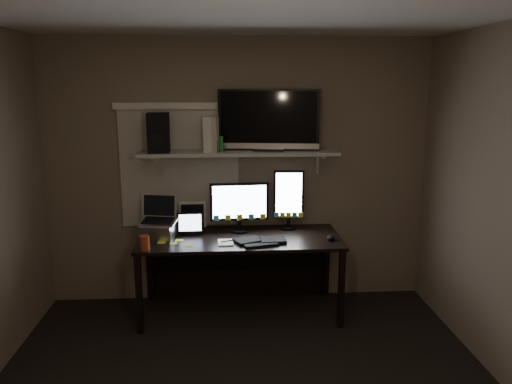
{
  "coord_description": "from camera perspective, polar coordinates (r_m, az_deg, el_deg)",
  "views": [
    {
      "loc": [
        -0.13,
        -2.86,
        2.09
      ],
      "look_at": [
        0.13,
        1.25,
        1.18
      ],
      "focal_mm": 35.0,
      "sensor_mm": 36.0,
      "label": 1
    }
  ],
  "objects": [
    {
      "name": "bottles",
      "position": [
        4.48,
        -4.64,
        5.48
      ],
      "size": [
        0.23,
        0.1,
        0.14
      ],
      "primitive_type": null,
      "rotation": [
        0.0,
        0.0,
        -0.25
      ],
      "color": "#A50F0C",
      "rests_on": "wall_shelf"
    },
    {
      "name": "back_wall",
      "position": [
        4.74,
        -2.04,
        2.21
      ],
      "size": [
        3.6,
        0.0,
        3.6
      ],
      "primitive_type": "plane",
      "rotation": [
        1.57,
        0.0,
        0.0
      ],
      "color": "#7C6959",
      "rests_on": "floor"
    },
    {
      "name": "notepad",
      "position": [
        4.34,
        -3.49,
        -5.79
      ],
      "size": [
        0.14,
        0.19,
        0.01
      ],
      "primitive_type": "cube",
      "rotation": [
        0.0,
        0.0,
        0.04
      ],
      "color": "white",
      "rests_on": "desk"
    },
    {
      "name": "mouse",
      "position": [
        4.47,
        8.55,
        -5.17
      ],
      "size": [
        0.1,
        0.12,
        0.04
      ],
      "primitive_type": "ellipsoid",
      "rotation": [
        0.0,
        0.0,
        -0.31
      ],
      "color": "black",
      "rests_on": "desk"
    },
    {
      "name": "sticky_notes",
      "position": [
        4.39,
        -9.1,
        -5.73
      ],
      "size": [
        0.31,
        0.23,
        0.0
      ],
      "primitive_type": null,
      "rotation": [
        0.0,
        0.0,
        0.03
      ],
      "color": "#F3FB44",
      "rests_on": "desk"
    },
    {
      "name": "wall_shelf",
      "position": [
        4.53,
        -2.0,
        4.5
      ],
      "size": [
        1.8,
        0.35,
        0.03
      ],
      "primitive_type": "cube",
      "color": "#AEAEA9",
      "rests_on": "back_wall"
    },
    {
      "name": "speaker",
      "position": [
        4.53,
        -11.08,
        6.67
      ],
      "size": [
        0.2,
        0.24,
        0.35
      ],
      "primitive_type": "cube",
      "rotation": [
        0.0,
        0.0,
        0.06
      ],
      "color": "black",
      "rests_on": "wall_shelf"
    },
    {
      "name": "game_console",
      "position": [
        4.53,
        -4.98,
        6.64
      ],
      "size": [
        0.16,
        0.27,
        0.31
      ],
      "primitive_type": "cube",
      "rotation": [
        0.0,
        0.0,
        -0.34
      ],
      "color": "silver",
      "rests_on": "wall_shelf"
    },
    {
      "name": "ceiling",
      "position": [
        2.89,
        -1.15,
        20.6
      ],
      "size": [
        3.6,
        3.6,
        0.0
      ],
      "primitive_type": "plane",
      "rotation": [
        3.14,
        0.0,
        0.0
      ],
      "color": "silver",
      "rests_on": "back_wall"
    },
    {
      "name": "tablet",
      "position": [
        4.57,
        -7.52,
        -3.62
      ],
      "size": [
        0.24,
        0.11,
        0.21
      ],
      "primitive_type": "cube",
      "rotation": [
        0.0,
        0.0,
        0.04
      ],
      "color": "black",
      "rests_on": "desk"
    },
    {
      "name": "monitor_portrait",
      "position": [
        4.69,
        3.75,
        -0.84
      ],
      "size": [
        0.29,
        0.07,
        0.57
      ],
      "primitive_type": "cube",
      "rotation": [
        0.0,
        0.0,
        -0.05
      ],
      "color": "black",
      "rests_on": "desk"
    },
    {
      "name": "tv",
      "position": [
        4.54,
        1.46,
        8.19
      ],
      "size": [
        0.93,
        0.28,
        0.55
      ],
      "primitive_type": "cube",
      "rotation": [
        0.0,
        0.0,
        -0.13
      ],
      "color": "black",
      "rests_on": "wall_shelf"
    },
    {
      "name": "file_sorter",
      "position": [
        4.72,
        -7.24,
        -2.72
      ],
      "size": [
        0.21,
        0.1,
        0.27
      ],
      "primitive_type": "cube",
      "rotation": [
        0.0,
        0.0,
        0.03
      ],
      "color": "black",
      "rests_on": "desk"
    },
    {
      "name": "cup",
      "position": [
        4.25,
        -12.61,
        -5.68
      ],
      "size": [
        0.09,
        0.09,
        0.12
      ],
      "primitive_type": "cylinder",
      "rotation": [
        0.0,
        0.0,
        0.03
      ],
      "color": "#963A1B",
      "rests_on": "desk"
    },
    {
      "name": "desk",
      "position": [
        4.67,
        -1.89,
        -6.78
      ],
      "size": [
        1.8,
        0.75,
        0.73
      ],
      "color": "black",
      "rests_on": "floor"
    },
    {
      "name": "laptop",
      "position": [
        4.52,
        -11.14,
        -2.88
      ],
      "size": [
        0.37,
        0.32,
        0.37
      ],
      "primitive_type": "cube",
      "rotation": [
        0.0,
        0.0,
        -0.19
      ],
      "color": "silver",
      "rests_on": "desk"
    },
    {
      "name": "window_blinds",
      "position": [
        4.73,
        -8.72,
        2.68
      ],
      "size": [
        1.1,
        0.02,
        1.1
      ],
      "primitive_type": "cube",
      "color": "beige",
      "rests_on": "back_wall"
    },
    {
      "name": "monitor_landscape",
      "position": [
        4.6,
        -1.91,
        -1.72
      ],
      "size": [
        0.54,
        0.09,
        0.47
      ],
      "primitive_type": "cube",
      "rotation": [
        0.0,
        0.0,
        0.06
      ],
      "color": "black",
      "rests_on": "desk"
    },
    {
      "name": "keyboard",
      "position": [
        4.35,
        0.49,
        -5.57
      ],
      "size": [
        0.48,
        0.28,
        0.03
      ],
      "primitive_type": "cube",
      "rotation": [
        0.0,
        0.0,
        0.24
      ],
      "color": "black",
      "rests_on": "desk"
    }
  ]
}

